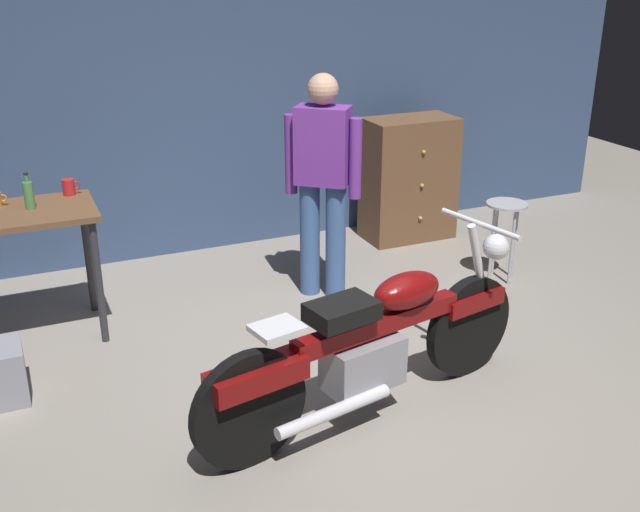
{
  "coord_description": "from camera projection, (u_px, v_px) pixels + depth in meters",
  "views": [
    {
      "loc": [
        -1.79,
        -3.33,
        2.43
      ],
      "look_at": [
        -0.02,
        0.7,
        0.65
      ],
      "focal_mm": 42.05,
      "sensor_mm": 36.0,
      "label": 1
    }
  ],
  "objects": [
    {
      "name": "wooden_dresser",
      "position": [
        409.0,
        179.0,
        6.73
      ],
      "size": [
        0.8,
        0.47,
        1.1
      ],
      "color": "brown",
      "rests_on": "ground_plane"
    },
    {
      "name": "motorcycle",
      "position": [
        373.0,
        342.0,
        4.11
      ],
      "size": [
        2.16,
        0.77,
        1.0
      ],
      "rotation": [
        0.0,
        0.0,
        0.2
      ],
      "color": "black",
      "rests_on": "ground_plane"
    },
    {
      "name": "ground_plane",
      "position": [
        372.0,
        398.0,
        4.41
      ],
      "size": [
        12.0,
        12.0,
        0.0
      ],
      "primitive_type": "plane",
      "color": "gray"
    },
    {
      "name": "back_wall",
      "position": [
        221.0,
        68.0,
        6.2
      ],
      "size": [
        8.0,
        0.12,
        3.1
      ],
      "primitive_type": "cube",
      "color": "#384C70",
      "rests_on": "ground_plane"
    },
    {
      "name": "shop_stool",
      "position": [
        505.0,
        220.0,
        5.85
      ],
      "size": [
        0.32,
        0.32,
        0.64
      ],
      "color": "#B2B2B7",
      "rests_on": "ground_plane"
    },
    {
      "name": "bottle",
      "position": [
        29.0,
        195.0,
        4.8
      ],
      "size": [
        0.06,
        0.06,
        0.24
      ],
      "color": "#4C8C4C",
      "rests_on": "workbench"
    },
    {
      "name": "person_standing",
      "position": [
        323.0,
        177.0,
        5.43
      ],
      "size": [
        0.46,
        0.41,
        1.67
      ],
      "rotation": [
        0.0,
        0.0,
        2.46
      ],
      "color": "#3D5E98",
      "rests_on": "ground_plane"
    },
    {
      "name": "mug_red_diner",
      "position": [
        69.0,
        187.0,
        5.1
      ],
      "size": [
        0.12,
        0.08,
        0.11
      ],
      "color": "red",
      "rests_on": "workbench"
    }
  ]
}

